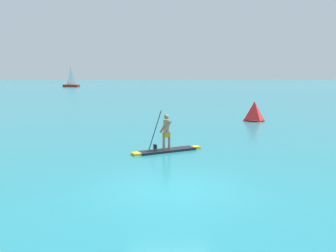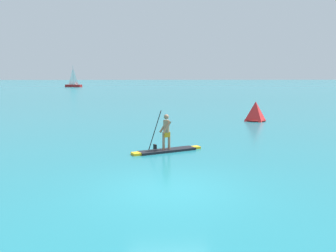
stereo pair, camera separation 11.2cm
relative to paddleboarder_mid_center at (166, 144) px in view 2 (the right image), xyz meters
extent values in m
plane|color=#1E727F|center=(-0.15, -5.00, -0.35)|extent=(440.00, 440.00, 0.00)
cube|color=black|center=(0.04, 0.00, -0.30)|extent=(2.55, 1.57, 0.10)
cube|color=yellow|center=(-1.26, -0.58, -0.30)|extent=(0.46, 0.50, 0.10)
cube|color=yellow|center=(1.34, 0.59, -0.30)|extent=(0.43, 0.45, 0.10)
cylinder|color=#997051|center=(-0.12, -0.07, 0.12)|extent=(0.11, 0.11, 0.74)
cylinder|color=#997051|center=(0.12, 0.04, 0.12)|extent=(0.11, 0.11, 0.74)
cube|color=orange|center=(0.00, -0.01, 0.39)|extent=(0.33, 0.31, 0.22)
cylinder|color=#997051|center=(0.00, -0.01, 0.75)|extent=(0.26, 0.26, 0.52)
sphere|color=#997051|center=(0.00, -0.01, 1.14)|extent=(0.21, 0.21, 0.21)
cylinder|color=#997051|center=(0.02, -0.17, 0.71)|extent=(0.39, 0.24, 0.54)
cylinder|color=#997051|center=(-0.11, 0.11, 0.71)|extent=(0.39, 0.24, 0.54)
cylinder|color=black|center=(-0.48, 0.20, 0.54)|extent=(0.58, 0.28, 1.68)
cube|color=black|center=(-0.48, 0.20, -0.23)|extent=(0.16, 0.22, 0.32)
pyramid|color=red|center=(6.79, 9.82, 0.34)|extent=(1.47, 1.47, 1.39)
torus|color=maroon|center=(6.79, 9.82, -0.29)|extent=(1.48, 1.48, 0.12)
cube|color=#A51E1E|center=(-20.68, 81.92, -0.03)|extent=(4.73, 2.95, 0.64)
cylinder|color=#B2B2B7|center=(-20.68, 81.92, 2.82)|extent=(0.12, 0.12, 5.06)
pyramid|color=white|center=(-20.68, 81.92, 2.51)|extent=(1.99, 0.74, 4.24)
cube|color=silver|center=(-20.68, 81.92, 0.48)|extent=(1.87, 1.45, 0.39)
camera|label=1|loc=(-0.85, -14.82, 2.89)|focal=38.12mm
camera|label=2|loc=(-0.74, -14.83, 2.89)|focal=38.12mm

